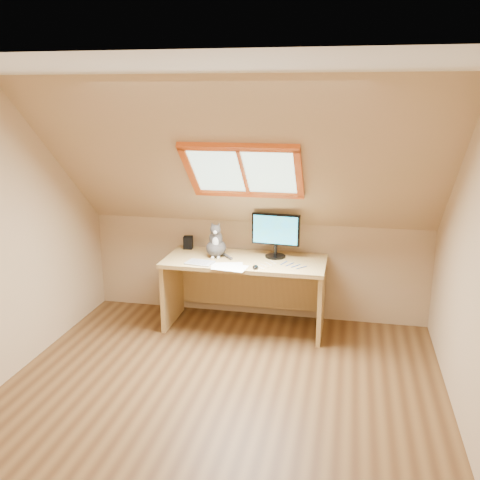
# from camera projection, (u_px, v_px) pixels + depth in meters

# --- Properties ---
(ground) EXTENTS (3.50, 3.50, 0.00)m
(ground) POSITION_uv_depth(u_px,v_px,m) (216.00, 402.00, 4.06)
(ground) COLOR brown
(ground) RESTS_ON ground
(room_shell) EXTENTS (3.52, 3.52, 2.41)m
(room_shell) POSITION_uv_depth(u_px,v_px,m) (210.00, 222.00, 3.60)
(room_shell) COLOR tan
(room_shell) RESTS_ON ground
(desk) EXTENTS (1.56, 0.68, 0.71)m
(desk) POSITION_uv_depth(u_px,v_px,m) (246.00, 278.00, 5.31)
(desk) COLOR tan
(desk) RESTS_ON ground
(monitor) EXTENTS (0.47, 0.20, 0.44)m
(monitor) POSITION_uv_depth(u_px,v_px,m) (276.00, 233.00, 5.19)
(monitor) COLOR black
(monitor) RESTS_ON desk
(cat) EXTENTS (0.23, 0.27, 0.36)m
(cat) POSITION_uv_depth(u_px,v_px,m) (216.00, 244.00, 5.25)
(cat) COLOR #47413E
(cat) RESTS_ON desk
(desk_speaker) EXTENTS (0.10, 0.10, 0.13)m
(desk_speaker) POSITION_uv_depth(u_px,v_px,m) (188.00, 242.00, 5.54)
(desk_speaker) COLOR black
(desk_speaker) RESTS_ON desk
(graphics_tablet) EXTENTS (0.28, 0.22, 0.01)m
(graphics_tablet) POSITION_uv_depth(u_px,v_px,m) (200.00, 263.00, 5.07)
(graphics_tablet) COLOR #B2B2B7
(graphics_tablet) RESTS_ON desk
(mouse) EXTENTS (0.06, 0.10, 0.03)m
(mouse) POSITION_uv_depth(u_px,v_px,m) (255.00, 267.00, 4.91)
(mouse) COLOR black
(mouse) RESTS_ON desk
(papers) EXTENTS (0.33, 0.27, 0.00)m
(papers) POSITION_uv_depth(u_px,v_px,m) (225.00, 266.00, 4.97)
(papers) COLOR white
(papers) RESTS_ON desk
(cables) EXTENTS (0.51, 0.26, 0.01)m
(cables) POSITION_uv_depth(u_px,v_px,m) (282.00, 265.00, 5.00)
(cables) COLOR silver
(cables) RESTS_ON desk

